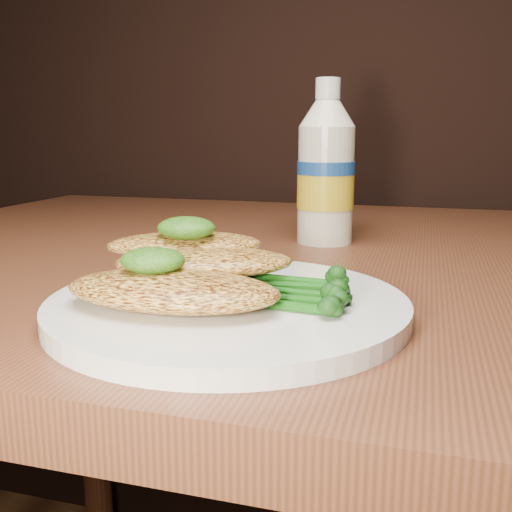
# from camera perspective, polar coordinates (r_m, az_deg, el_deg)

# --- Properties ---
(plate) EXTENTS (0.26, 0.26, 0.01)m
(plate) POSITION_cam_1_polar(r_m,az_deg,el_deg) (0.42, -2.72, -4.86)
(plate) COLOR white
(plate) RESTS_ON dining_table
(chicken_front) EXTENTS (0.15, 0.08, 0.02)m
(chicken_front) POSITION_cam_1_polar(r_m,az_deg,el_deg) (0.40, -8.10, -3.28)
(chicken_front) COLOR #E9AC4A
(chicken_front) RESTS_ON plate
(chicken_mid) EXTENTS (0.15, 0.11, 0.02)m
(chicken_mid) POSITION_cam_1_polar(r_m,az_deg,el_deg) (0.44, -5.02, -0.59)
(chicken_mid) COLOR #E9AC4A
(chicken_mid) RESTS_ON plate
(chicken_back) EXTENTS (0.14, 0.11, 0.02)m
(chicken_back) POSITION_cam_1_polar(r_m,az_deg,el_deg) (0.48, -6.91, 1.11)
(chicken_back) COLOR #E9AC4A
(chicken_back) RESTS_ON plate
(pesto_front) EXTENTS (0.06, 0.05, 0.02)m
(pesto_front) POSITION_cam_1_polar(r_m,az_deg,el_deg) (0.41, -9.97, -0.42)
(pesto_front) COLOR #0A3708
(pesto_front) RESTS_ON chicken_front
(pesto_back) EXTENTS (0.05, 0.05, 0.02)m
(pesto_back) POSITION_cam_1_polar(r_m,az_deg,el_deg) (0.46, -6.76, 2.71)
(pesto_back) COLOR #0A3708
(pesto_back) RESTS_ON chicken_back
(broccolini_bundle) EXTENTS (0.14, 0.12, 0.02)m
(broccolini_bundle) POSITION_cam_1_polar(r_m,az_deg,el_deg) (0.41, 2.66, -2.99)
(broccolini_bundle) COLOR #165612
(broccolini_bundle) RESTS_ON plate
(mayo_bottle) EXTENTS (0.08, 0.08, 0.19)m
(mayo_bottle) POSITION_cam_1_polar(r_m,az_deg,el_deg) (0.68, 6.80, 8.98)
(mayo_bottle) COLOR beige
(mayo_bottle) RESTS_ON dining_table
(pepper_grinder) EXTENTS (0.07, 0.07, 0.13)m
(pepper_grinder) POSITION_cam_1_polar(r_m,az_deg,el_deg) (0.75, 6.53, 7.08)
(pepper_grinder) COLOR black
(pepper_grinder) RESTS_ON dining_table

